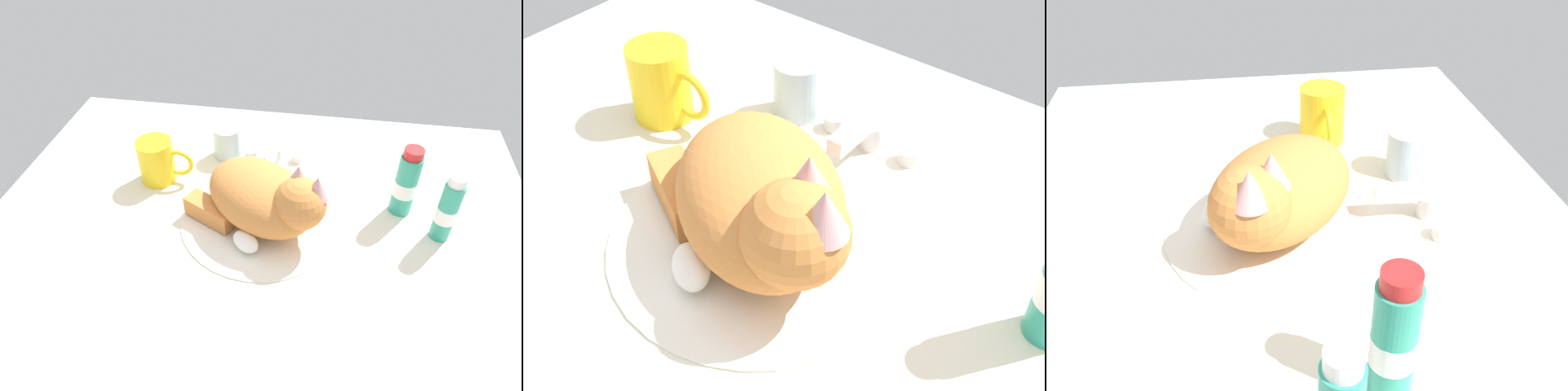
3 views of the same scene
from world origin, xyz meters
TOP-DOWN VIEW (x-y plane):
  - ground_plane at (0.00, 0.00)cm, footprint 110.00×82.50cm
  - sink_basin at (0.00, 0.00)cm, footprint 31.72×31.72cm
  - faucet at (0.00, 19.40)cm, footprint 13.51×9.87cm
  - cat at (1.40, -1.06)cm, footprint 29.86×27.18cm
  - coffee_mug at (-23.81, 9.49)cm, footprint 12.07×7.65cm
  - rinse_cup at (-11.00, 20.53)cm, footprint 6.34×6.34cm
  - toothpaste_bottle at (27.62, 7.31)cm, footprint 4.45×4.45cm
  - mouthwash_bottle at (34.61, 1.00)cm, footprint 3.76×3.76cm

SIDE VIEW (x-z plane):
  - ground_plane at x=0.00cm, z-range -3.00..0.00cm
  - sink_basin at x=0.00cm, z-range 0.00..0.65cm
  - faucet at x=0.00cm, z-range -0.37..4.82cm
  - rinse_cup at x=-11.00cm, z-range 0.00..7.42cm
  - coffee_mug at x=-23.81cm, z-range 0.00..9.71cm
  - mouthwash_bottle at x=34.61cm, z-range -0.48..14.06cm
  - cat at x=1.40cm, z-range -0.66..14.43cm
  - toothpaste_bottle at x=27.62cm, z-range -0.48..14.66cm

